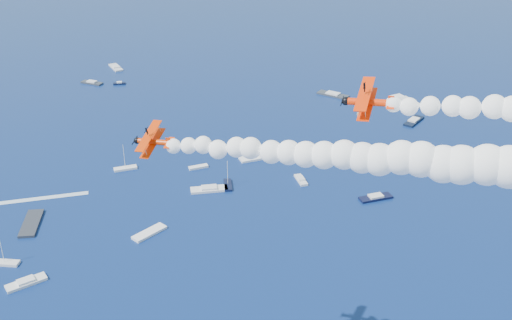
# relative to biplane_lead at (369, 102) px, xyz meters

# --- Properties ---
(biplane_lead) EXTENTS (7.82, 9.49, 7.43)m
(biplane_lead) POSITION_rel_biplane_lead_xyz_m (0.00, 0.00, 0.00)
(biplane_lead) COLOR #FD3005
(biplane_trail) EXTENTS (6.79, 8.40, 6.83)m
(biplane_trail) POSITION_rel_biplane_lead_xyz_m (-31.41, -3.65, -8.57)
(biplane_trail) COLOR #EB3504
(smoke_trail_trail) EXTENTS (72.05, 11.32, 12.33)m
(smoke_trail_trail) POSITION_rel_biplane_lead_xyz_m (4.07, -4.81, -5.82)
(smoke_trail_trail) COLOR white
(spectator_boats) EXTENTS (239.18, 159.32, 0.70)m
(spectator_boats) POSITION_rel_biplane_lead_xyz_m (-34.64, 96.70, -58.99)
(spectator_boats) COLOR silver
(spectator_boats) RESTS_ON ground
(boat_wakes) EXTENTS (209.47, 88.05, 0.04)m
(boat_wakes) POSITION_rel_biplane_lead_xyz_m (12.09, 67.01, -59.31)
(boat_wakes) COLOR white
(boat_wakes) RESTS_ON ground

